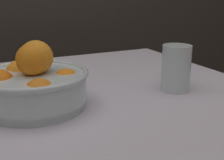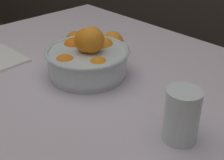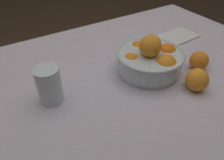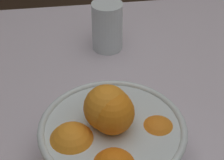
# 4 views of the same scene
# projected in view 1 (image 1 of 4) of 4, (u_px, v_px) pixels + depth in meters

# --- Properties ---
(dining_table) EXTENTS (1.23, 1.00, 0.71)m
(dining_table) POSITION_uv_depth(u_px,v_px,m) (38.00, 135.00, 0.75)
(dining_table) COLOR silver
(dining_table) RESTS_ON ground_plane
(fruit_bowl) EXTENTS (0.25, 0.25, 0.15)m
(fruit_bowl) POSITION_uv_depth(u_px,v_px,m) (32.00, 84.00, 0.71)
(fruit_bowl) COLOR silver
(fruit_bowl) RESTS_ON dining_table
(juice_glass) EXTENTS (0.08, 0.08, 0.12)m
(juice_glass) POSITION_uv_depth(u_px,v_px,m) (176.00, 71.00, 0.83)
(juice_glass) COLOR #F4A314
(juice_glass) RESTS_ON dining_table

